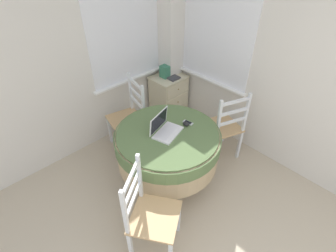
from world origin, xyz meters
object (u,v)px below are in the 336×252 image
at_px(book_on_cabinet, 172,77).
at_px(dining_chair_near_right_window, 224,127).
at_px(laptop, 165,129).
at_px(dining_chair_camera_near, 150,215).
at_px(corner_cabinet, 169,96).
at_px(storage_box, 166,71).
at_px(computer_mouse, 186,124).
at_px(dining_chair_near_back_window, 129,117).
at_px(round_dining_table, 168,145).
at_px(cell_phone, 188,123).

bearing_deg(book_on_cabinet, dining_chair_near_right_window, -98.63).
height_order(laptop, dining_chair_camera_near, dining_chair_camera_near).
bearing_deg(laptop, dining_chair_near_right_window, -13.67).
height_order(dining_chair_camera_near, corner_cabinet, dining_chair_camera_near).
xyz_separation_m(dining_chair_camera_near, storage_box, (1.65, 1.52, 0.31)).
bearing_deg(computer_mouse, dining_chair_near_back_window, 100.24).
height_order(round_dining_table, corner_cabinet, round_dining_table).
distance_m(computer_mouse, corner_cabinet, 1.35).
xyz_separation_m(round_dining_table, storage_box, (0.96, 1.03, 0.22)).
bearing_deg(computer_mouse, dining_chair_near_right_window, -12.50).
height_order(cell_phone, dining_chair_camera_near, dining_chair_camera_near).
height_order(corner_cabinet, book_on_cabinet, book_on_cabinet).
bearing_deg(storage_box, corner_cabinet, -61.99).
distance_m(dining_chair_near_back_window, corner_cabinet, 0.92).
distance_m(laptop, dining_chair_near_right_window, 0.91).
bearing_deg(laptop, corner_cabinet, 44.49).
bearing_deg(dining_chair_near_right_window, dining_chair_camera_near, -168.22).
height_order(laptop, dining_chair_near_right_window, dining_chair_near_right_window).
bearing_deg(computer_mouse, laptop, 163.68).
relative_size(round_dining_table, computer_mouse, 14.21).
height_order(computer_mouse, book_on_cabinet, computer_mouse).
distance_m(round_dining_table, computer_mouse, 0.31).
relative_size(laptop, storage_box, 2.15).
xyz_separation_m(round_dining_table, book_on_cabinet, (0.99, 0.93, 0.14)).
relative_size(cell_phone, dining_chair_camera_near, 0.13).
relative_size(computer_mouse, corner_cabinet, 0.12).
distance_m(storage_box, book_on_cabinet, 0.13).
bearing_deg(cell_phone, book_on_cabinet, 54.17).
bearing_deg(dining_chair_camera_near, cell_phone, 25.11).
height_order(dining_chair_near_right_window, dining_chair_camera_near, same).
relative_size(laptop, dining_chair_near_right_window, 0.38).
distance_m(dining_chair_near_right_window, dining_chair_camera_near, 1.53).
bearing_deg(cell_phone, dining_chair_near_right_window, -15.07).
xyz_separation_m(round_dining_table, dining_chair_near_back_window, (0.08, 0.83, -0.09)).
xyz_separation_m(computer_mouse, storage_box, (0.72, 1.08, 0.02)).
bearing_deg(book_on_cabinet, dining_chair_near_back_window, -173.67).
bearing_deg(dining_chair_near_right_window, book_on_cabinet, 81.37).
bearing_deg(storage_box, computer_mouse, -123.82).
relative_size(corner_cabinet, storage_box, 3.89).
xyz_separation_m(computer_mouse, dining_chair_camera_near, (-0.92, -0.44, -0.29)).
xyz_separation_m(laptop, cell_phone, (0.30, -0.06, -0.04)).
bearing_deg(laptop, book_on_cabinet, 42.17).
distance_m(round_dining_table, corner_cabinet, 1.42).
height_order(computer_mouse, corner_cabinet, computer_mouse).
distance_m(dining_chair_near_right_window, corner_cabinet, 1.19).
bearing_deg(computer_mouse, storage_box, 56.18).
height_order(laptop, storage_box, laptop).
xyz_separation_m(dining_chair_near_right_window, storage_box, (0.14, 1.21, 0.31)).
relative_size(dining_chair_near_back_window, corner_cabinet, 1.45).
distance_m(dining_chair_near_right_window, book_on_cabinet, 1.15).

